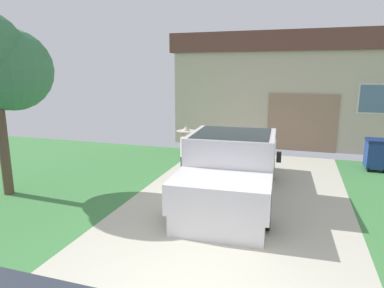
# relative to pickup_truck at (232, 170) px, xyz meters

# --- Properties ---
(pickup_truck) EXTENTS (2.33, 5.48, 1.67)m
(pickup_truck) POSITION_rel_pickup_truck_xyz_m (0.00, 0.00, 0.00)
(pickup_truck) COLOR silver
(pickup_truck) RESTS_ON ground
(person_with_hat) EXTENTS (0.51, 0.51, 1.68)m
(person_with_hat) POSITION_rel_pickup_truck_xyz_m (-1.35, 0.50, 0.21)
(person_with_hat) COLOR black
(person_with_hat) RESTS_ON ground
(handbag) EXTENTS (0.28, 0.16, 0.38)m
(handbag) POSITION_rel_pickup_truck_xyz_m (-1.36, 0.26, -0.61)
(handbag) COLOR #232328
(handbag) RESTS_ON ground
(house_with_garage) EXTENTS (9.44, 5.81, 4.66)m
(house_with_garage) POSITION_rel_pickup_truck_xyz_m (0.84, 8.75, 1.62)
(house_with_garage) COLOR #BEB599
(house_with_garage) RESTS_ON ground
(front_yard_tree) EXTENTS (2.09, 2.42, 4.49)m
(front_yard_tree) POSITION_rel_pickup_truck_xyz_m (-5.50, -1.26, 2.57)
(front_yard_tree) COLOR brown
(front_yard_tree) RESTS_ON ground
(wheeled_trash_bin) EXTENTS (0.60, 0.72, 1.01)m
(wheeled_trash_bin) POSITION_rel_pickup_truck_xyz_m (3.90, 3.85, -0.19)
(wheeled_trash_bin) COLOR navy
(wheeled_trash_bin) RESTS_ON ground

